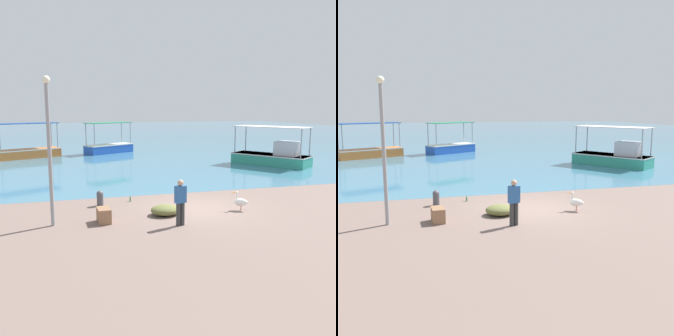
# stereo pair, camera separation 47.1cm
# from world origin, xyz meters

# --- Properties ---
(ground) EXTENTS (120.00, 120.00, 0.00)m
(ground) POSITION_xyz_m (0.00, 0.00, 0.00)
(ground) COLOR #776058
(harbor_water) EXTENTS (110.00, 90.00, 0.00)m
(harbor_water) POSITION_xyz_m (0.00, 48.00, 0.00)
(harbor_water) COLOR teal
(harbor_water) RESTS_ON ground
(fishing_boat_near_left) EXTENTS (4.82, 3.66, 2.85)m
(fishing_boat_near_left) POSITION_xyz_m (-1.35, 20.80, 0.58)
(fishing_boat_near_left) COLOR blue
(fishing_boat_near_left) RESTS_ON harbor_water
(fishing_boat_center) EXTENTS (5.51, 3.68, 2.94)m
(fishing_boat_center) POSITION_xyz_m (-8.38, 19.00, 0.57)
(fishing_boat_center) COLOR orange
(fishing_boat_center) RESTS_ON harbor_water
(fishing_boat_near_right) EXTENTS (4.89, 5.76, 2.85)m
(fishing_boat_near_right) POSITION_xyz_m (9.57, 10.00, 0.70)
(fishing_boat_near_right) COLOR teal
(fishing_boat_near_right) RESTS_ON harbor_water
(pelican) EXTENTS (0.69, 0.60, 0.80)m
(pelican) POSITION_xyz_m (1.66, -0.69, 0.38)
(pelican) COLOR #E0997A
(pelican) RESTS_ON ground
(lamp_post) EXTENTS (0.28, 0.28, 5.32)m
(lamp_post) POSITION_xyz_m (-5.79, -0.75, 3.01)
(lamp_post) COLOR gray
(lamp_post) RESTS_ON ground
(mooring_bollard) EXTENTS (0.30, 0.30, 0.68)m
(mooring_bollard) POSITION_xyz_m (-3.90, 1.60, 0.36)
(mooring_bollard) COLOR #47474C
(mooring_bollard) RESTS_ON ground
(fisherman_standing) EXTENTS (0.44, 0.32, 1.69)m
(fisherman_standing) POSITION_xyz_m (-1.33, -1.94, 0.91)
(fisherman_standing) COLOR #333536
(fisherman_standing) RESTS_ON ground
(net_pile) EXTENTS (1.16, 0.99, 0.42)m
(net_pile) POSITION_xyz_m (-1.52, -0.52, 0.21)
(net_pile) COLOR olive
(net_pile) RESTS_ON ground
(cargo_crate) EXTENTS (0.50, 0.76, 0.55)m
(cargo_crate) POSITION_xyz_m (-3.97, -0.86, 0.27)
(cargo_crate) COLOR #8E6547
(cargo_crate) RESTS_ON ground
(glass_bottle) EXTENTS (0.07, 0.07, 0.27)m
(glass_bottle) POSITION_xyz_m (-2.50, 2.00, 0.11)
(glass_bottle) COLOR #3F7F4C
(glass_bottle) RESTS_ON ground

